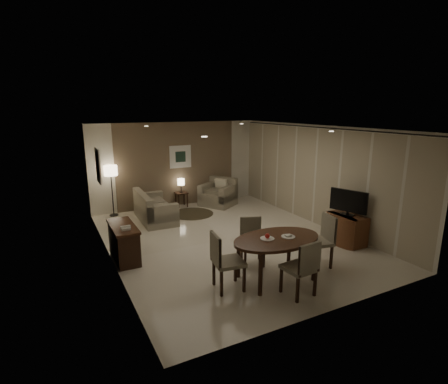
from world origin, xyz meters
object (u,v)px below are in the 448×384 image
chair_far (253,242)px  armchair (218,192)px  chair_near (299,267)px  chair_right (317,241)px  side_table (181,199)px  console_desk (124,242)px  floor_lamp (112,191)px  dining_table (276,259)px  tv_cabinet (347,229)px  sofa (155,206)px  chair_left (229,261)px

chair_far → armchair: 4.50m
chair_near → chair_right: size_ratio=0.95×
chair_right → side_table: chair_right is taller
chair_right → side_table: 5.45m
console_desk → floor_lamp: (0.36, 3.26, 0.38)m
dining_table → side_table: dining_table is taller
chair_right → floor_lamp: bearing=-139.1°
console_desk → armchair: bearing=38.1°
armchair → side_table: 1.21m
chair_far → armchair: chair_far is taller
chair_near → armchair: size_ratio=1.02×
tv_cabinet → chair_near: chair_near is taller
console_desk → dining_table: 3.22m
chair_near → chair_far: chair_near is taller
dining_table → chair_right: chair_right is taller
tv_cabinet → sofa: 5.18m
dining_table → chair_left: chair_left is taller
tv_cabinet → side_table: size_ratio=1.91×
armchair → side_table: (-1.12, 0.41, -0.21)m
floor_lamp → chair_far: bearing=-67.7°
dining_table → side_table: 5.45m
tv_cabinet → dining_table: bearing=-164.6°
chair_near → armchair: bearing=-107.6°
chair_far → chair_left: chair_left is taller
chair_far → sofa: bearing=123.7°
chair_right → armchair: bearing=-171.2°
tv_cabinet → chair_right: chair_right is taller
tv_cabinet → chair_near: bearing=-152.1°
chair_near → chair_left: size_ratio=0.96×
chair_near → floor_lamp: size_ratio=0.67×
dining_table → chair_near: chair_near is taller
tv_cabinet → side_table: 5.32m
chair_far → sofa: chair_far is taller
tv_cabinet → dining_table: dining_table is taller
chair_near → side_table: bearing=-96.4°
armchair → floor_lamp: (-3.27, 0.42, 0.31)m
tv_cabinet → sofa: size_ratio=0.52×
chair_near → sofa: size_ratio=0.58×
dining_table → chair_left: 0.97m
chair_near → console_desk: bearing=-55.3°
chair_left → chair_right: bearing=-82.3°
tv_cabinet → chair_left: (-3.50, -0.62, 0.17)m
tv_cabinet → chair_near: (-2.53, -1.34, 0.16)m
console_desk → chair_far: bearing=-32.4°
floor_lamp → console_desk: bearing=-96.3°
sofa → tv_cabinet: bearing=-135.1°
chair_far → chair_left: 1.13m
tv_cabinet → sofa: bearing=133.2°
chair_far → floor_lamp: 5.10m
chair_far → sofa: 3.85m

